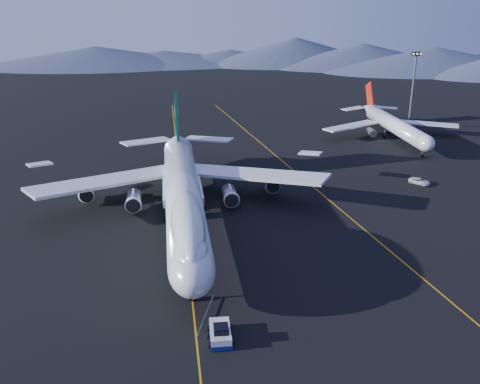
{
  "coord_description": "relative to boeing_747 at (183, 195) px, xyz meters",
  "views": [
    {
      "loc": [
        -2.33,
        -91.81,
        41.0
      ],
      "look_at": [
        10.42,
        -0.56,
        6.0
      ],
      "focal_mm": 40.0,
      "sensor_mm": 36.0,
      "label": 1
    }
  ],
  "objects": [
    {
      "name": "ground",
      "position": [
        -0.0,
        -0.03,
        -5.81
      ],
      "size": [
        500.0,
        500.0,
        0.0
      ],
      "primitive_type": "plane",
      "color": "black",
      "rests_on": "ground"
    },
    {
      "name": "taxiway_line_main",
      "position": [
        -0.0,
        -0.03,
        -5.8
      ],
      "size": [
        0.25,
        220.0,
        0.01
      ],
      "primitive_type": "cube",
      "color": "#C4830B",
      "rests_on": "ground"
    },
    {
      "name": "taxiway_line_side",
      "position": [
        30.0,
        9.97,
        -5.8
      ],
      "size": [
        28.08,
        198.09,
        0.01
      ],
      "primitive_type": "cube",
      "rotation": [
        0.0,
        0.0,
        0.14
      ],
      "color": "#C4830B",
      "rests_on": "ground"
    },
    {
      "name": "boeing_747",
      "position": [
        0.0,
        0.0,
        0.0
      ],
      "size": [
        59.62,
        72.43,
        19.37
      ],
      "color": "silver",
      "rests_on": "ground"
    },
    {
      "name": "pushback_tug",
      "position": [
        3.0,
        -35.95,
        -5.09
      ],
      "size": [
        3.21,
        5.38,
        2.3
      ],
      "rotation": [
        0.0,
        0.0,
        -0.04
      ],
      "color": "silver",
      "rests_on": "ground"
    },
    {
      "name": "second_jet",
      "position": [
        63.15,
        52.84,
        -1.72
      ],
      "size": [
        42.07,
        47.52,
        13.52
      ],
      "rotation": [
        0.0,
        0.0,
        0.35
      ],
      "color": "silver",
      "rests_on": "ground"
    },
    {
      "name": "service_van",
      "position": [
        53.29,
        14.43,
        -5.16
      ],
      "size": [
        4.78,
        4.97,
        1.31
      ],
      "primitive_type": "imported",
      "rotation": [
        0.0,
        0.0,
        0.73
      ],
      "color": "silver",
      "rests_on": "ground"
    },
    {
      "name": "floodlight_mast",
      "position": [
        72.74,
        63.2,
        6.11
      ],
      "size": [
        2.91,
        2.18,
        23.54
      ],
      "rotation": [
        0.0,
        0.0,
        0.24
      ],
      "color": "black",
      "rests_on": "ground"
    }
  ]
}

